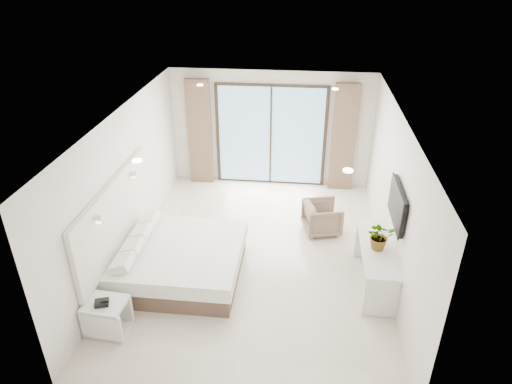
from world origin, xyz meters
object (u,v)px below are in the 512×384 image
bed (179,260)px  nightstand (107,317)px  armchair (322,216)px  console_desk (376,256)px

bed → nightstand: (-0.70, -1.40, -0.04)m
bed → nightstand: bed is taller
nightstand → armchair: bearing=48.6°
nightstand → console_desk: (4.00, 1.53, 0.30)m
nightstand → console_desk: 4.29m
bed → armchair: bed is taller
bed → armchair: bearing=34.3°
bed → nightstand: size_ratio=3.38×
console_desk → armchair: size_ratio=2.47×
bed → console_desk: 3.31m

